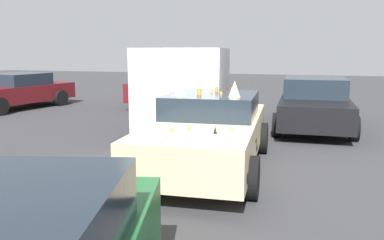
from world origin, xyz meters
TOP-DOWN VIEW (x-y plane):
  - ground_plane at (0.00, 0.00)m, footprint 60.00×60.00m
  - art_car_decorated at (0.07, 0.00)m, footprint 4.59×2.24m
  - parked_van_near_left at (3.79, 1.46)m, footprint 5.41×2.82m
  - parked_sedan_row_back_center at (8.24, 3.58)m, footprint 4.70×2.30m
  - parked_sedan_near_right at (5.59, 8.75)m, footprint 4.73×2.56m
  - parked_sedan_far_right at (4.65, -1.92)m, footprint 4.48×2.09m

SIDE VIEW (x-z plane):
  - ground_plane at x=0.00m, z-range 0.00..0.00m
  - parked_sedan_near_right at x=5.59m, z-range 0.00..1.31m
  - art_car_decorated at x=0.07m, z-range -0.13..1.51m
  - parked_sedan_far_right at x=4.65m, z-range 0.00..1.41m
  - parked_sedan_row_back_center at x=8.24m, z-range 0.01..1.46m
  - parked_van_near_left at x=3.79m, z-range 0.13..2.35m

